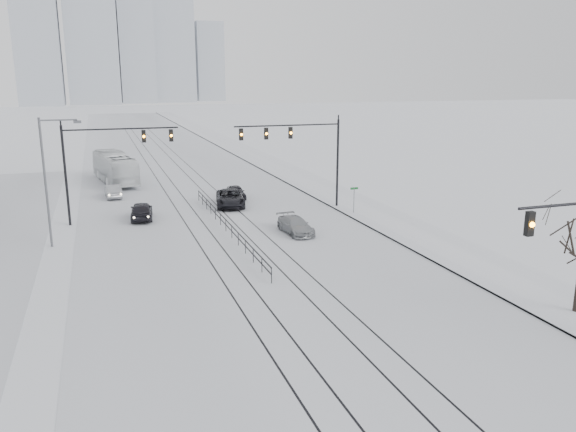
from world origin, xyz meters
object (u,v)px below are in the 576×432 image
object	(u,v)px
sedan_nb_front	(230,198)
sedan_nb_right	(296,226)
sedan_nb_far	(236,192)
box_truck	(115,168)
sedan_sb_outer	(113,191)
sedan_sb_inner	(142,211)

from	to	relation	value
sedan_nb_front	sedan_nb_right	xyz separation A→B (m)	(2.57, -10.84, -0.13)
sedan_nb_far	box_truck	xyz separation A→B (m)	(-10.93, 12.80, 1.06)
sedan_sb_outer	box_truck	size ratio (longest dim) A/B	0.33
sedan_nb_front	sedan_nb_far	size ratio (longest dim) A/B	1.49
sedan_nb_right	sedan_nb_far	distance (m)	14.11
sedan_nb_front	sedan_nb_right	bearing A→B (deg)	-66.21
sedan_sb_inner	sedan_nb_front	bearing A→B (deg)	-157.23
sedan_sb_inner	box_truck	xyz separation A→B (m)	(-1.42, 18.55, 0.94)
sedan_nb_right	box_truck	size ratio (longest dim) A/B	0.36
sedan_sb_outer	sedan_nb_front	distance (m)	12.64
sedan_sb_inner	sedan_sb_outer	bearing A→B (deg)	-73.44
sedan_nb_right	sedan_nb_far	xyz separation A→B (m)	(-1.25, 14.06, -0.00)
sedan_sb_outer	sedan_nb_front	bearing A→B (deg)	140.35
sedan_sb_outer	sedan_nb_right	xyz separation A→B (m)	(12.71, -18.38, -0.04)
sedan_sb_outer	sedan_sb_inner	bearing A→B (deg)	97.95
sedan_sb_outer	sedan_nb_far	world-z (taller)	sedan_sb_outer
sedan_sb_inner	sedan_nb_right	size ratio (longest dim) A/B	1.01
sedan_sb_outer	sedan_nb_far	size ratio (longest dim) A/B	1.11
sedan_sb_outer	box_truck	distance (m)	8.56
sedan_sb_inner	box_truck	bearing A→B (deg)	-80.03
sedan_nb_front	box_truck	xyz separation A→B (m)	(-9.61, 16.02, 0.93)
sedan_nb_right	box_truck	distance (m)	29.51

